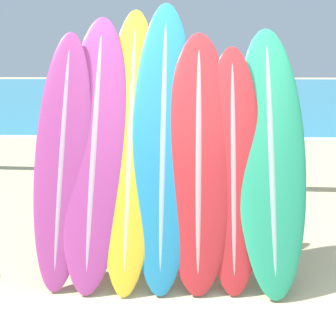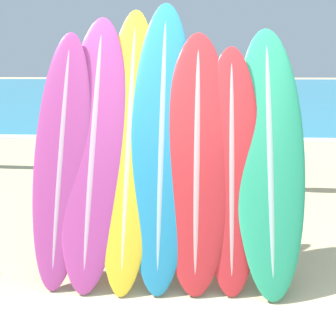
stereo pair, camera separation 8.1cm
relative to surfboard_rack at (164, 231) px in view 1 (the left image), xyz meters
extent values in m
plane|color=beige|center=(0.32, -0.41, -0.43)|extent=(160.00, 160.00, 0.00)
cube|color=teal|center=(0.32, 36.80, -0.42)|extent=(120.00, 60.00, 0.00)
cube|color=white|center=(0.32, 7.10, -0.42)|extent=(120.00, 0.60, 0.01)
cylinder|color=#28282D|center=(-1.05, 0.00, -0.04)|extent=(0.04, 0.04, 0.78)
cylinder|color=#28282D|center=(1.05, 0.00, -0.04)|extent=(0.04, 0.04, 0.78)
cylinder|color=#28282D|center=(0.00, 0.00, 0.33)|extent=(2.14, 0.04, 0.04)
cylinder|color=#28282D|center=(0.00, 0.00, -0.31)|extent=(2.14, 0.04, 0.04)
ellipsoid|color=#B23D8E|center=(-0.89, 0.11, 0.65)|extent=(0.50, 1.01, 2.15)
ellipsoid|color=#CAA1BE|center=(-0.89, 0.11, 0.65)|extent=(0.09, 0.98, 2.07)
ellipsoid|color=#B23D8E|center=(-0.62, 0.16, 0.72)|extent=(0.58, 1.20, 2.30)
ellipsoid|color=#CAA1BE|center=(-0.62, 0.16, 0.72)|extent=(0.11, 1.16, 2.21)
ellipsoid|color=yellow|center=(-0.31, 0.19, 0.76)|extent=(0.50, 1.26, 2.37)
ellipsoid|color=beige|center=(-0.31, 0.19, 0.76)|extent=(0.09, 1.22, 2.28)
ellipsoid|color=teal|center=(-0.01, 0.18, 0.79)|extent=(0.55, 1.21, 2.42)
ellipsoid|color=#98BACC|center=(-0.01, 0.18, 0.79)|extent=(0.10, 1.17, 2.33)
ellipsoid|color=red|center=(0.29, 0.11, 0.65)|extent=(0.59, 1.03, 2.14)
ellipsoid|color=#D19A9C|center=(0.29, 0.11, 0.65)|extent=(0.11, 1.00, 2.06)
ellipsoid|color=red|center=(0.59, 0.08, 0.58)|extent=(0.50, 0.92, 2.01)
ellipsoid|color=#D19A9C|center=(0.59, 0.08, 0.58)|extent=(0.09, 0.89, 1.94)
ellipsoid|color=#289E70|center=(0.91, 0.13, 0.67)|extent=(0.60, 1.16, 2.19)
ellipsoid|color=#9AC3B3|center=(0.91, 0.13, 0.67)|extent=(0.11, 1.13, 2.10)
cylinder|color=#A87A5B|center=(1.44, 2.66, -0.05)|extent=(0.10, 0.10, 0.75)
cylinder|color=#A87A5B|center=(1.57, 2.75, -0.05)|extent=(0.10, 0.10, 0.75)
cube|color=#CC4C3D|center=(1.51, 2.71, 0.21)|extent=(0.25, 0.23, 0.23)
cube|color=#DB3842|center=(1.51, 2.71, 0.62)|extent=(0.27, 0.26, 0.59)
sphere|color=#A87A5B|center=(1.51, 2.71, 1.05)|extent=(0.21, 0.21, 0.21)
cylinder|color=#846047|center=(0.79, 3.32, -0.02)|extent=(0.11, 0.11, 0.81)
cylinder|color=#846047|center=(0.75, 3.15, -0.02)|extent=(0.11, 0.11, 0.81)
cube|color=#CC4C3D|center=(0.77, 3.23, 0.26)|extent=(0.20, 0.26, 0.24)
cube|color=#2D333D|center=(0.77, 3.23, 0.70)|extent=(0.22, 0.28, 0.64)
sphere|color=#846047|center=(0.77, 3.23, 1.17)|extent=(0.23, 0.23, 0.23)
cylinder|color=#846047|center=(-0.79, 2.45, -0.06)|extent=(0.10, 0.10, 0.74)
cylinder|color=#846047|center=(-0.73, 2.31, -0.06)|extent=(0.10, 0.10, 0.74)
cube|color=gold|center=(-0.76, 2.38, 0.20)|extent=(0.20, 0.24, 0.22)
cube|color=white|center=(-0.76, 2.38, 0.60)|extent=(0.22, 0.26, 0.58)
sphere|color=#846047|center=(-0.76, 2.38, 1.03)|extent=(0.21, 0.21, 0.21)
camera|label=1|loc=(0.18, -3.20, 1.38)|focal=42.00mm
camera|label=2|loc=(0.26, -3.20, 1.38)|focal=42.00mm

